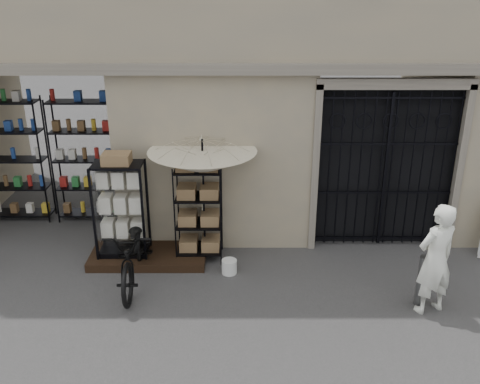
{
  "coord_description": "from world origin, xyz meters",
  "views": [
    {
      "loc": [
        -0.81,
        -6.68,
        4.65
      ],
      "look_at": [
        -0.8,
        1.4,
        1.35
      ],
      "focal_mm": 40.0,
      "sensor_mm": 36.0,
      "label": 1
    }
  ],
  "objects_px": {
    "wire_rack": "(199,213)",
    "bicycle": "(137,281)",
    "market_umbrella": "(203,156)",
    "display_cabinet": "(121,214)",
    "white_bucket": "(229,267)",
    "shopkeeper": "(427,310)",
    "steel_bollard": "(422,281)"
  },
  "relations": [
    {
      "from": "wire_rack",
      "to": "bicycle",
      "type": "bearing_deg",
      "value": -133.73
    },
    {
      "from": "market_umbrella",
      "to": "bicycle",
      "type": "height_order",
      "value": "market_umbrella"
    },
    {
      "from": "display_cabinet",
      "to": "white_bucket",
      "type": "relative_size",
      "value": 6.99
    },
    {
      "from": "wire_rack",
      "to": "market_umbrella",
      "type": "distance_m",
      "value": 1.01
    },
    {
      "from": "market_umbrella",
      "to": "bicycle",
      "type": "xyz_separation_m",
      "value": [
        -1.06,
        -0.88,
        -1.86
      ]
    },
    {
      "from": "bicycle",
      "to": "shopkeeper",
      "type": "height_order",
      "value": "bicycle"
    },
    {
      "from": "shopkeeper",
      "to": "display_cabinet",
      "type": "bearing_deg",
      "value": -39.63
    },
    {
      "from": "display_cabinet",
      "to": "white_bucket",
      "type": "bearing_deg",
      "value": 4.71
    },
    {
      "from": "steel_bollard",
      "to": "shopkeeper",
      "type": "distance_m",
      "value": 0.44
    },
    {
      "from": "wire_rack",
      "to": "shopkeeper",
      "type": "distance_m",
      "value": 3.96
    },
    {
      "from": "display_cabinet",
      "to": "steel_bollard",
      "type": "bearing_deg",
      "value": 2.54
    },
    {
      "from": "display_cabinet",
      "to": "steel_bollard",
      "type": "xyz_separation_m",
      "value": [
        4.73,
        -1.35,
        -0.48
      ]
    },
    {
      "from": "display_cabinet",
      "to": "bicycle",
      "type": "bearing_deg",
      "value": -46.48
    },
    {
      "from": "white_bucket",
      "to": "bicycle",
      "type": "distance_m",
      "value": 1.53
    },
    {
      "from": "display_cabinet",
      "to": "wire_rack",
      "type": "distance_m",
      "value": 1.31
    },
    {
      "from": "bicycle",
      "to": "steel_bollard",
      "type": "relative_size",
      "value": 2.53
    },
    {
      "from": "market_umbrella",
      "to": "shopkeeper",
      "type": "relative_size",
      "value": 1.5
    },
    {
      "from": "display_cabinet",
      "to": "white_bucket",
      "type": "height_order",
      "value": "display_cabinet"
    },
    {
      "from": "market_umbrella",
      "to": "bicycle",
      "type": "relative_size",
      "value": 1.26
    },
    {
      "from": "white_bucket",
      "to": "bicycle",
      "type": "bearing_deg",
      "value": -170.22
    },
    {
      "from": "white_bucket",
      "to": "shopkeeper",
      "type": "xyz_separation_m",
      "value": [
        2.98,
        -1.07,
        -0.12
      ]
    },
    {
      "from": "market_umbrella",
      "to": "white_bucket",
      "type": "bearing_deg",
      "value": -54.68
    },
    {
      "from": "shopkeeper",
      "to": "wire_rack",
      "type": "bearing_deg",
      "value": -46.94
    },
    {
      "from": "display_cabinet",
      "to": "white_bucket",
      "type": "xyz_separation_m",
      "value": [
        1.83,
        -0.45,
        -0.76
      ]
    },
    {
      "from": "white_bucket",
      "to": "steel_bollard",
      "type": "height_order",
      "value": "steel_bollard"
    },
    {
      "from": "wire_rack",
      "to": "shopkeeper",
      "type": "xyz_separation_m",
      "value": [
        3.51,
        -1.62,
        -0.86
      ]
    },
    {
      "from": "market_umbrella",
      "to": "display_cabinet",
      "type": "bearing_deg",
      "value": -172.92
    },
    {
      "from": "steel_bollard",
      "to": "bicycle",
      "type": "bearing_deg",
      "value": 171.67
    },
    {
      "from": "white_bucket",
      "to": "bicycle",
      "type": "relative_size",
      "value": 0.12
    },
    {
      "from": "market_umbrella",
      "to": "shopkeeper",
      "type": "distance_m",
      "value": 4.25
    },
    {
      "from": "white_bucket",
      "to": "bicycle",
      "type": "height_order",
      "value": "bicycle"
    },
    {
      "from": "bicycle",
      "to": "market_umbrella",
      "type": "bearing_deg",
      "value": 38.25
    }
  ]
}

